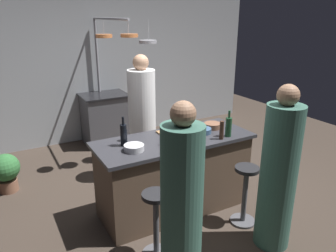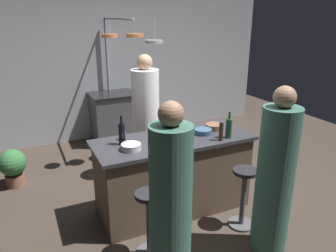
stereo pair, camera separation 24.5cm
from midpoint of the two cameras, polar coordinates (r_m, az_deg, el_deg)
name	(u,v)px [view 1 (the left image)]	position (r m, az deg, el deg)	size (l,w,h in m)	color
ground_plane	(174,207)	(4.05, -0.72, -14.15)	(9.00, 9.00, 0.00)	#382D26
back_wall	(95,68)	(6.12, -13.77, 9.92)	(6.40, 0.16, 2.60)	#9EA3A8
kitchen_island	(174,174)	(3.82, -0.75, -8.46)	(1.80, 0.72, 0.90)	brown
stove_range	(106,118)	(5.93, -12.06, 1.28)	(0.80, 0.64, 0.89)	#47474C
chef	(142,123)	(4.44, -6.10, 0.43)	(0.37, 0.37, 1.73)	white
bar_stool_right	(245,192)	(3.68, 11.50, -11.39)	(0.28, 0.28, 0.68)	#4C4C51
guest_right	(278,175)	(3.26, 16.76, -8.32)	(0.35, 0.35, 1.64)	#33594C
bar_stool_left	(156,222)	(3.17, -4.42, -16.48)	(0.28, 0.28, 0.68)	#4C4C51
guest_left	(182,206)	(2.68, -0.28, -13.94)	(0.34, 0.34, 1.63)	#33594C
overhead_pot_rack	(116,51)	(5.12, -10.54, 12.85)	(0.89, 1.52, 2.17)	gray
potted_plant	(6,170)	(4.79, -27.95, -6.94)	(0.36, 0.36, 0.52)	brown
cutting_board	(172,132)	(3.79, -1.11, -1.11)	(0.32, 0.22, 0.02)	#997047
pepper_mill	(222,130)	(3.60, 7.49, -0.75)	(0.05, 0.05, 0.21)	#382319
wine_bottle_green	(228,127)	(3.70, 8.72, -0.11)	(0.07, 0.07, 0.30)	#193D23
wine_bottle_dark	(124,135)	(3.44, -9.82, -1.51)	(0.07, 0.07, 0.32)	black
wine_bottle_rose	(174,134)	(3.41, -0.93, -1.38)	(0.07, 0.07, 0.32)	#B78C8E
wine_glass_near_left_guest	(123,132)	(3.58, -9.80, -1.02)	(0.07, 0.07, 0.15)	silver
wine_glass_near_right_guest	(192,130)	(3.59, 2.33, -0.65)	(0.07, 0.07, 0.15)	silver
mixing_bowl_steel	(134,148)	(3.33, -8.10, -3.83)	(0.21, 0.21, 0.06)	#B7B7BC
mixing_bowl_wooden	(212,126)	(3.96, 6.07, 0.05)	(0.20, 0.20, 0.07)	brown
mixing_bowl_blue	(203,131)	(3.79, 4.28, -0.83)	(0.20, 0.20, 0.06)	#334C6B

